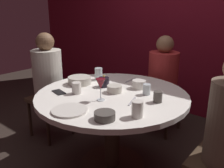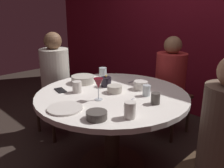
{
  "view_description": "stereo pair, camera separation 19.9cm",
  "coord_description": "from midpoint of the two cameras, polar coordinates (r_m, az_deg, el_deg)",
  "views": [
    {
      "loc": [
        1.21,
        -1.46,
        1.41
      ],
      "look_at": [
        0.0,
        0.0,
        0.81
      ],
      "focal_mm": 37.85,
      "sensor_mm": 36.0,
      "label": 1
    },
    {
      "loc": [
        1.35,
        -1.33,
        1.41
      ],
      "look_at": [
        0.0,
        0.0,
        0.81
      ],
      "focal_mm": 37.85,
      "sensor_mm": 36.0,
      "label": 2
    }
  ],
  "objects": [
    {
      "name": "bowl_serving_large",
      "position": [
        2.13,
        9.61,
        -0.31
      ],
      "size": [
        0.12,
        0.12,
        0.07
      ],
      "primitive_type": "cylinder",
      "color": "silver",
      "rests_on": "dining_table"
    },
    {
      "name": "dinner_plate",
      "position": [
        1.7,
        -7.99,
        -5.91
      ],
      "size": [
        0.25,
        0.25,
        0.01
      ],
      "primitive_type": "cylinder",
      "color": "silver",
      "rests_on": "dining_table"
    },
    {
      "name": "cup_by_left_diner",
      "position": [
        2.02,
        -5.67,
        -0.73
      ],
      "size": [
        0.08,
        0.08,
        0.1
      ],
      "primitive_type": "cylinder",
      "color": "silver",
      "rests_on": "dining_table"
    },
    {
      "name": "seated_diner_left",
      "position": [
        2.68,
        -11.53,
        2.52
      ],
      "size": [
        0.4,
        0.4,
        1.18
      ],
      "rotation": [
        0.0,
        0.0,
        6.28
      ],
      "color": "#3F2D1E",
      "rests_on": "ground"
    },
    {
      "name": "knife_near_plate",
      "position": [
        1.82,
        7.37,
        -4.41
      ],
      "size": [
        0.07,
        0.18,
        0.01
      ],
      "primitive_type": "cube",
      "rotation": [
        0.0,
        0.0,
        0.32
      ],
      "color": "#B7B7BC",
      "rests_on": "dining_table"
    },
    {
      "name": "bowl_small_white",
      "position": [
        2.28,
        -4.51,
        1.08
      ],
      "size": [
        0.22,
        0.22,
        0.07
      ],
      "primitive_type": "cylinder",
      "color": "beige",
      "rests_on": "dining_table"
    },
    {
      "name": "dining_table",
      "position": [
        2.07,
        2.76,
        -6.28
      ],
      "size": [
        1.29,
        1.29,
        0.73
      ],
      "color": "white",
      "rests_on": "ground"
    },
    {
      "name": "bowl_salad_center",
      "position": [
        1.54,
        -0.03,
        -7.63
      ],
      "size": [
        0.14,
        0.14,
        0.05
      ],
      "primitive_type": "cylinder",
      "color": "#4C4742",
      "rests_on": "dining_table"
    },
    {
      "name": "cup_by_right_diner",
      "position": [
        1.97,
        11.2,
        -1.6
      ],
      "size": [
        0.06,
        0.06,
        0.09
      ],
      "primitive_type": "cylinder",
      "color": "silver",
      "rests_on": "dining_table"
    },
    {
      "name": "cup_center_front",
      "position": [
        1.82,
        13.57,
        -3.48
      ],
      "size": [
        0.07,
        0.07,
        0.09
      ],
      "primitive_type": "cylinder",
      "color": "#4C4742",
      "rests_on": "dining_table"
    },
    {
      "name": "candle_holder",
      "position": [
        2.17,
        1.17,
        0.51
      ],
      "size": [
        0.1,
        0.1,
        0.11
      ],
      "color": "black",
      "rests_on": "dining_table"
    },
    {
      "name": "wine_glass",
      "position": [
        1.82,
        -0.19,
        -0.11
      ],
      "size": [
        0.08,
        0.08,
        0.18
      ],
      "color": "silver",
      "rests_on": "dining_table"
    },
    {
      "name": "cell_phone",
      "position": [
        2.09,
        -9.74,
        -1.55
      ],
      "size": [
        0.15,
        0.1,
        0.01
      ],
      "primitive_type": "cube",
      "rotation": [
        0.0,
        0.0,
        1.33
      ],
      "color": "black",
      "rests_on": "dining_table"
    },
    {
      "name": "fork_near_plate",
      "position": [
        2.36,
        7.81,
        0.7
      ],
      "size": [
        0.03,
        0.18,
        0.01
      ],
      "primitive_type": "cube",
      "rotation": [
        0.0,
        0.0,
        0.07
      ],
      "color": "#B7B7BC",
      "rests_on": "dining_table"
    },
    {
      "name": "bowl_sauce_side",
      "position": [
        2.02,
        3.45,
        -1.26
      ],
      "size": [
        0.13,
        0.13,
        0.06
      ],
      "primitive_type": "cylinder",
      "color": "beige",
      "rests_on": "dining_table"
    },
    {
      "name": "cup_far_edge",
      "position": [
        1.55,
        8.04,
        -6.31
      ],
      "size": [
        0.08,
        0.08,
        0.11
      ],
      "primitive_type": "cylinder",
      "color": "silver",
      "rests_on": "dining_table"
    },
    {
      "name": "ground_plane",
      "position": [
        2.36,
        2.55,
        -19.06
      ],
      "size": [
        8.0,
        8.0,
        0.0
      ],
      "primitive_type": "plane",
      "color": "#2D231E"
    },
    {
      "name": "seated_diner_back",
      "position": [
        2.74,
        16.03,
        2.03
      ],
      "size": [
        0.4,
        0.4,
        1.14
      ],
      "rotation": [
        0.0,
        0.0,
        4.71
      ],
      "color": "#3F2D1E",
      "rests_on": "ground"
    },
    {
      "name": "back_wall",
      "position": [
        3.3,
        23.48,
        14.33
      ],
      "size": [
        6.0,
        0.1,
        2.6
      ],
      "primitive_type": "cube",
      "color": "maroon",
      "rests_on": "ground"
    },
    {
      "name": "cup_near_candle",
      "position": [
        2.39,
        0.15,
        2.52
      ],
      "size": [
        0.08,
        0.08,
        0.12
      ],
      "primitive_type": "cylinder",
      "color": "silver",
      "rests_on": "dining_table"
    }
  ]
}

